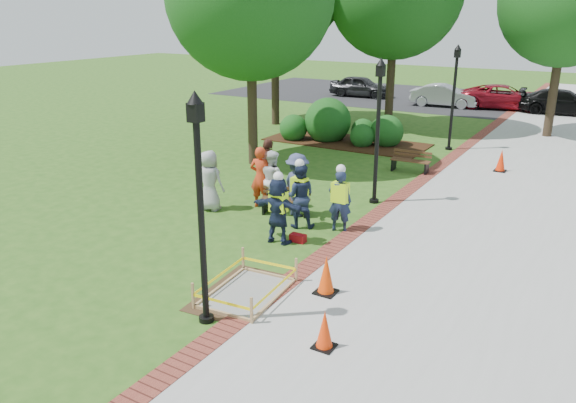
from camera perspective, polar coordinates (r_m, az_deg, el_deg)
The scene contains 33 objects.
ground at distance 13.60m, azimuth -4.43°, elevation -5.04°, with size 100.00×100.00×0.00m, color #285116.
sidewalk at distance 20.95m, azimuth 23.62°, elevation 2.02°, with size 6.00×60.00×0.02m, color #9E9E99.
brick_edging at distance 21.55m, azimuth 15.10°, elevation 3.41°, with size 0.50×60.00×0.03m, color maroon.
mulch_bed at distance 24.98m, azimuth 5.92°, elevation 6.03°, with size 7.00×3.00×0.05m, color #381E0F.
parking_lot at distance 38.20m, azimuth 19.95°, elevation 9.40°, with size 36.00×12.00×0.01m, color black.
wet_concrete_pad at distance 11.51m, azimuth -4.19°, elevation -8.38°, with size 1.89×2.44×0.55m.
bench_near at distance 15.90m, azimuth -0.27°, elevation -0.47°, with size 1.46×0.86×0.75m.
bench_far at distance 20.60m, azimuth 12.30°, elevation 3.59°, with size 1.41×0.52×0.75m.
cone_front at distance 9.77m, azimuth 3.73°, elevation -12.93°, with size 0.37×0.37×0.72m.
cone_back at distance 11.47m, azimuth 3.90°, elevation -7.53°, with size 0.42×0.42×0.84m.
cone_far at distance 21.53m, azimuth 20.82°, elevation 3.86°, with size 0.41×0.41×0.81m.
toolbox at distance 14.06m, azimuth 1.02°, elevation -3.73°, with size 0.40×0.22×0.20m, color maroon.
lamp_near at distance 9.78m, azimuth -8.94°, elevation 0.71°, with size 0.28×0.28×4.26m.
lamp_mid at distance 16.53m, azimuth 9.14°, elevation 8.08°, with size 0.28×0.28×4.26m.
lamp_far at distance 24.06m, azimuth 16.52°, elevation 10.84°, with size 0.28×0.28×4.26m.
tree_right at distance 28.21m, azimuth 26.48°, elevation 17.82°, with size 5.68×5.68×8.78m.
shrub_a at distance 25.37m, azimuth 0.55°, elevation 6.28°, with size 1.24×1.24×1.24m, color #164D16.
shrub_b at distance 25.36m, azimuth 4.02°, elevation 6.23°, with size 2.05×2.05×2.05m, color #164D16.
shrub_c at distance 24.31m, azimuth 7.51°, elevation 5.57°, with size 1.04×1.04×1.04m, color #164D16.
shrub_d at distance 24.63m, azimuth 9.92°, elevation 5.62°, with size 1.43×1.43×1.43m, color #164D16.
shrub_e at distance 25.49m, azimuth 7.58°, elevation 6.18°, with size 1.06×1.06×1.06m, color #164D16.
casual_person_a at distance 16.24m, azimuth -7.96°, elevation 2.11°, with size 0.58×0.39×1.75m.
casual_person_b at distance 16.30m, azimuth -2.79°, elevation 2.47°, with size 0.63×0.46×1.82m.
casual_person_c at distance 16.28m, azimuth -1.59°, elevation 2.26°, with size 0.64×0.53×1.71m.
casual_person_d at distance 16.90m, azimuth -2.02°, elevation 3.19°, with size 0.72×0.63×1.89m.
casual_person_e at distance 15.59m, azimuth 0.94°, elevation 1.67°, with size 0.68×0.60×1.79m.
hivis_worker_a at distance 13.74m, azimuth -0.98°, elevation -0.65°, with size 0.55×0.37×1.83m.
hivis_worker_b at distance 14.54m, azimuth 5.30°, elevation 0.32°, with size 0.60×0.46×1.80m.
hivis_worker_c at distance 14.76m, azimuth 1.16°, elevation 0.80°, with size 0.65×0.56×1.87m.
parked_car_a at distance 38.98m, azimuth 7.36°, elevation 10.51°, with size 4.69×2.04×1.53m, color black.
parked_car_b at distance 35.84m, azimuth 15.53°, elevation 9.28°, with size 4.40×1.91×1.44m, color #A5A5AA.
parked_car_c at distance 36.07m, azimuth 21.00°, elevation 8.78°, with size 4.66×2.03×1.52m, color maroon.
parked_car_d at distance 35.39m, azimuth 26.06°, elevation 7.96°, with size 4.55×1.98×1.48m, color black.
Camera 1 is at (7.29, -10.10, 5.47)m, focal length 35.00 mm.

